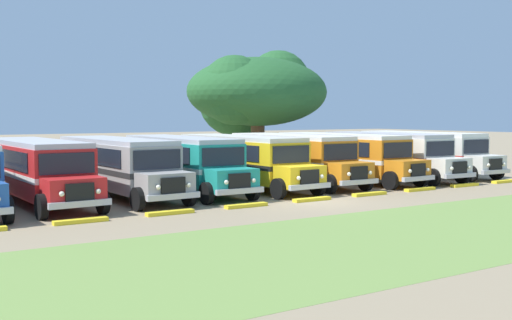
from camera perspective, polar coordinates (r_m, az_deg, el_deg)
name	(u,v)px	position (r m, az deg, el deg)	size (l,w,h in m)	color
ground_plane	(314,201)	(28.16, 5.42, -3.87)	(220.00, 220.00, 0.00)	#937F60
foreground_grass_strip	(451,228)	(22.60, 17.76, -6.04)	(80.00, 8.69, 0.01)	olive
parked_bus_slot_1	(37,168)	(29.27, -19.80, -0.68)	(3.08, 10.89, 2.82)	red
parked_bus_slot_2	(118,164)	(30.38, -12.81, -0.37)	(3.16, 10.91, 2.82)	#9E9993
parked_bus_slot_3	(182,161)	(31.82, -6.89, -0.09)	(2.70, 10.84, 2.82)	teal
parked_bus_slot_4	(243,159)	(33.22, -1.26, 0.12)	(2.98, 10.88, 2.82)	yellow
parked_bus_slot_5	(292,156)	(35.29, 3.40, 0.35)	(2.73, 10.85, 2.82)	orange
parked_bus_slot_6	(343,155)	(37.15, 8.17, 0.51)	(3.06, 10.89, 2.82)	orange
parked_bus_slot_7	(387,153)	(39.43, 12.19, 0.67)	(2.93, 10.87, 2.82)	silver
parked_bus_slot_8	(423,151)	(42.31, 15.33, 0.85)	(2.91, 10.87, 2.82)	silver
curb_wheelstop_1	(81,221)	(23.36, -16.05, -5.50)	(2.00, 0.36, 0.15)	yellow
curb_wheelstop_2	(170,213)	(24.59, -8.04, -4.89)	(2.00, 0.36, 0.15)	yellow
curb_wheelstop_3	(246,206)	(26.24, -0.92, -4.28)	(2.00, 0.36, 0.15)	yellow
curb_wheelstop_4	(312,199)	(28.26, 5.26, -3.69)	(2.00, 0.36, 0.15)	yellow
curb_wheelstop_5	(369,194)	(30.55, 10.55, -3.15)	(2.00, 0.36, 0.15)	yellow
curb_wheelstop_6	(420,189)	(33.08, 15.07, -2.66)	(2.00, 0.36, 0.15)	yellow
curb_wheelstop_7	(465,185)	(35.78, 18.92, -2.24)	(2.00, 0.36, 0.15)	yellow
curb_wheelstop_8	(505,181)	(38.62, 22.22, -1.86)	(2.00, 0.36, 0.15)	yellow
broad_shade_tree	(253,92)	(46.90, -0.30, 6.35)	(11.02, 10.99, 9.07)	brown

